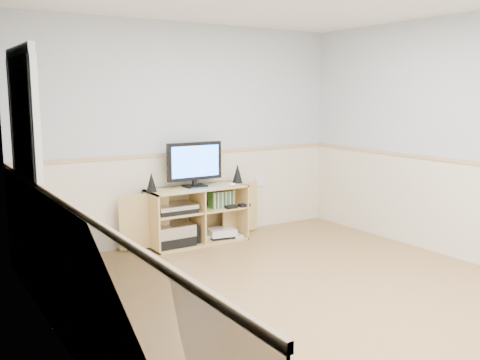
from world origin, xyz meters
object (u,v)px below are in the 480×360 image
at_px(monitor, 195,163).
at_px(keyboard, 206,188).
at_px(game_consoles, 220,233).
at_px(media_cabinet, 195,214).

distance_m(monitor, keyboard, 0.33).
distance_m(keyboard, game_consoles, 0.65).
bearing_deg(game_consoles, media_cabinet, 167.59).
height_order(media_cabinet, monitor, monitor).
bearing_deg(monitor, game_consoles, -11.58).
distance_m(media_cabinet, game_consoles, 0.40).
relative_size(media_cabinet, game_consoles, 3.90).
xyz_separation_m(monitor, game_consoles, (0.30, -0.06, -0.86)).
bearing_deg(monitor, media_cabinet, 90.00).
distance_m(media_cabinet, keyboard, 0.38).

